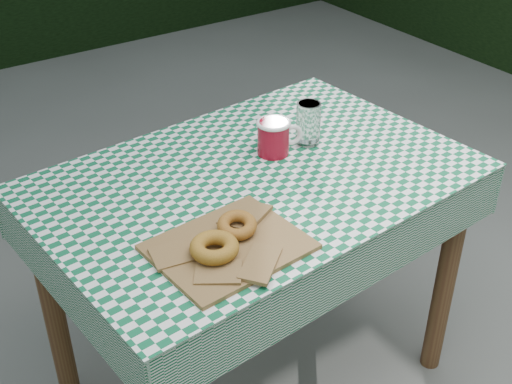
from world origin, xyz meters
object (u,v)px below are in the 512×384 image
at_px(coffee_mug, 273,138).
at_px(table, 255,288).
at_px(drinking_glass, 308,123).
at_px(paper_bag, 229,246).

bearing_deg(coffee_mug, table, -129.92).
height_order(table, drinking_glass, drinking_glass).
bearing_deg(drinking_glass, paper_bag, -147.11).
xyz_separation_m(coffee_mug, drinking_glass, (0.11, -0.01, 0.01)).
relative_size(paper_bag, coffee_mug, 1.87).
distance_m(paper_bag, drinking_glass, 0.53).
height_order(paper_bag, coffee_mug, coffee_mug).
bearing_deg(table, paper_bag, -139.61).
distance_m(table, coffee_mug, 0.45).
distance_m(table, drinking_glass, 0.50).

